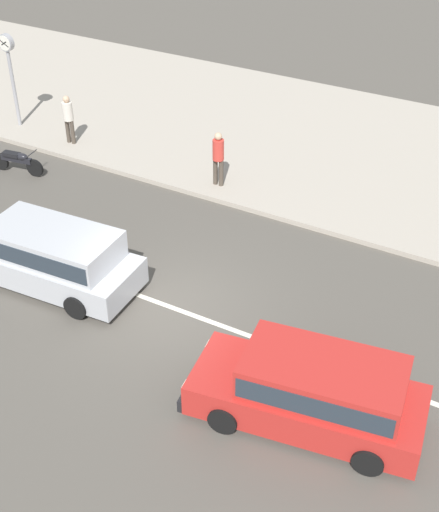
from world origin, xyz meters
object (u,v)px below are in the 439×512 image
at_px(street_clock, 9,60).
at_px(motorcycle_1, 17,161).
at_px(minivan_red_1, 314,389).
at_px(minivan_silver_2, 49,254).
at_px(pedestrian_by_shop, 68,116).
at_px(pedestrian_mid_kerb, 218,155).

bearing_deg(street_clock, motorcycle_1, -48.44).
xyz_separation_m(minivan_red_1, street_clock, (-14.42, 7.52, 1.66)).
height_order(minivan_red_1, street_clock, street_clock).
xyz_separation_m(minivan_silver_2, pedestrian_by_shop, (-4.49, 6.25, 0.27)).
xyz_separation_m(minivan_red_1, motorcycle_1, (-12.18, 4.99, -0.42)).
height_order(street_clock, pedestrian_by_shop, street_clock).
relative_size(motorcycle_1, street_clock, 0.56).
relative_size(pedestrian_mid_kerb, pedestrian_by_shop, 1.03).
relative_size(minivan_silver_2, motorcycle_1, 2.72).
bearing_deg(pedestrian_mid_kerb, pedestrian_by_shop, 179.09).
relative_size(street_clock, pedestrian_mid_kerb, 1.89).
distance_m(minivan_silver_2, motorcycle_1, 6.20).
relative_size(minivan_red_1, pedestrian_by_shop, 2.92).
xyz_separation_m(minivan_silver_2, motorcycle_1, (-4.75, 3.95, -0.42)).
bearing_deg(pedestrian_mid_kerb, motorcycle_1, -159.86).
distance_m(street_clock, pedestrian_mid_kerb, 8.37).
height_order(minivan_red_1, pedestrian_mid_kerb, pedestrian_mid_kerb).
bearing_deg(street_clock, pedestrian_mid_kerb, -2.22).
bearing_deg(minivan_silver_2, pedestrian_by_shop, 125.68).
bearing_deg(minivan_red_1, pedestrian_by_shop, 148.55).
bearing_deg(street_clock, pedestrian_by_shop, -5.20).
xyz_separation_m(motorcycle_1, street_clock, (-2.24, 2.52, 2.09)).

